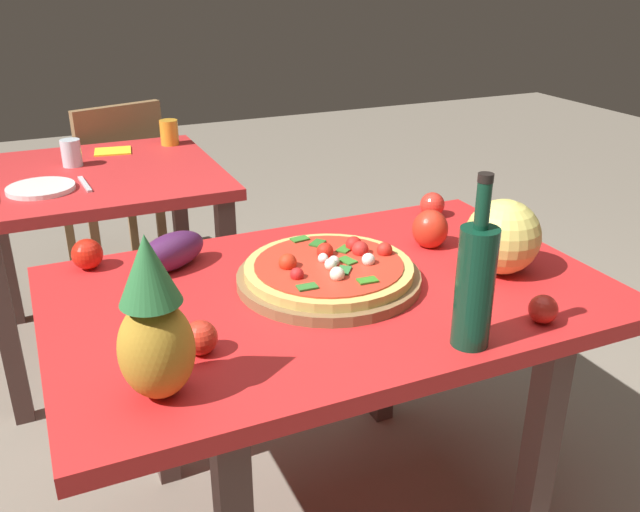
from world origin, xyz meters
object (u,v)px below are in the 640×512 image
Objects in this scene: pineapple_left at (154,326)px; bell_pepper at (430,229)px; tomato_by_bottle at (543,309)px; tomato_beside_pepper at (200,338)px; drinking_glass_water at (71,153)px; wine_bottle at (475,284)px; drinking_glass_juice at (169,132)px; tomato_near_board at (432,204)px; melon at (503,237)px; display_table at (330,321)px; napkin_folded at (113,151)px; knife_utensil at (85,184)px; pizza at (330,267)px; dinner_plate at (41,188)px; dining_chair at (115,181)px; background_table at (100,201)px; eggplant at (171,252)px; pizza_board at (329,278)px; tomato_at_corner at (87,254)px.

pineapple_left is 2.89× the size of bell_pepper.
pineapple_left is at bearing 174.89° from tomato_by_bottle.
drinking_glass_water is at bearing 93.57° from tomato_beside_pepper.
wine_bottle is at bearing -177.08° from tomato_by_bottle.
tomato_near_board is at bearing -65.92° from drinking_glass_juice.
melon is at bearing -73.65° from drinking_glass_juice.
tomato_beside_pepper is 1.48m from drinking_glass_water.
display_table is 1.49m from napkin_folded.
tomato_by_bottle is at bearing -64.82° from knife_utensil.
dinner_plate is at bearing 119.49° from pizza.
melon is 1.65m from drinking_glass_water.
drinking_glass_juice is (-0.04, 1.48, 0.14)m from display_table.
display_table is 1.49m from drinking_glass_juice.
drinking_glass_water is at bearing 115.37° from tomato_by_bottle.
dining_chair reaches higher than tomato_by_bottle.
display_table is at bearing -110.52° from pizza.
wine_bottle reaches higher than display_table.
drinking_glass_water is (0.01, 1.58, -0.09)m from pineapple_left.
tomato_near_board is 0.74× the size of drinking_glass_water.
eggplant is (0.06, -0.95, 0.16)m from background_table.
background_table is at bearing -59.10° from drinking_glass_water.
melon is 2.66× the size of tomato_beside_pepper.
eggplant is at bearing 168.25° from bell_pepper.
tomato_near_board is at bearing 31.53° from pizza.
background_table is 1.32m from bell_pepper.
dinner_plate is at bearing 119.34° from pizza_board.
eggplant is (-0.73, 0.35, -0.05)m from melon.
bell_pepper is 0.58× the size of knife_utensil.
tomato_near_board is 0.72× the size of drinking_glass_juice.
drinking_glass_water is (-0.09, 1.47, 0.02)m from tomato_beside_pepper.
melon is 0.77m from tomato_beside_pepper.
tomato_beside_pepper is at bearing -90.12° from knife_utensil.
napkin_folded is at bearing 78.67° from tomato_at_corner.
display_table is at bearing 135.62° from tomato_by_bottle.
dining_chair is 2.28m from tomato_by_bottle.
tomato_beside_pepper is at bearing -88.90° from background_table.
drinking_glass_juice is (0.41, 1.74, -0.09)m from pineapple_left.
dining_chair is 0.46m from napkin_folded.
wine_bottle is 1.57m from dinner_plate.
display_table is 0.10m from pizza_board.
tomato_beside_pepper is (-0.35, -0.16, 0.12)m from display_table.
dining_chair reaches higher than tomato_beside_pepper.
tomato_near_board is (0.47, 0.29, 0.02)m from pizza_board.
drinking_glass_juice is at bearing 77.58° from eggplant.
display_table is at bearing -34.47° from tomato_at_corner.
melon reaches higher than pizza.
melon is at bearing -98.86° from tomato_near_board.
bell_pepper is 0.75× the size of napkin_folded.
dining_chair is 2.41× the size of wine_bottle.
dining_chair is at bearing 67.32° from dinner_plate.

